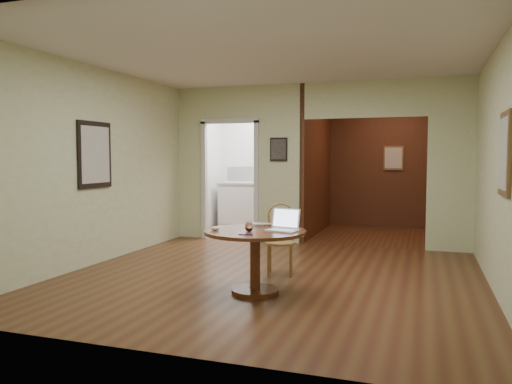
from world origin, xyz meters
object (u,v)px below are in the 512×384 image
(dining_table, at_px, (255,246))
(chair, at_px, (280,235))
(closed_laptop, at_px, (260,225))
(open_laptop, at_px, (284,225))

(dining_table, xyz_separation_m, chair, (0.02, 0.93, -0.01))
(chair, relative_size, closed_laptop, 2.75)
(dining_table, height_order, open_laptop, open_laptop)
(chair, height_order, open_laptop, open_laptop)
(closed_laptop, bearing_deg, dining_table, -91.44)
(chair, xyz_separation_m, closed_laptop, (-0.07, -0.60, 0.20))
(open_laptop, bearing_deg, dining_table, -152.92)
(chair, xyz_separation_m, open_laptop, (0.28, -0.85, 0.25))
(closed_laptop, bearing_deg, open_laptop, -45.87)
(dining_table, relative_size, chair, 1.23)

